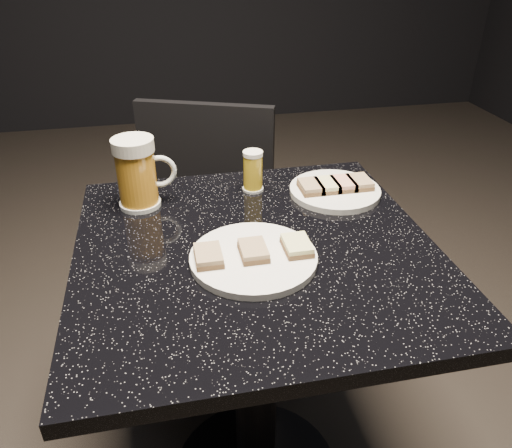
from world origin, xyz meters
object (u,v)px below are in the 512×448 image
Objects in this scene: plate_small at (335,191)px; beer_tumbler at (253,171)px; plate_large at (253,258)px; table at (256,338)px; beer_mug at (138,173)px; chair at (200,238)px.

beer_tumbler is at bearing 162.70° from plate_small.
plate_large is 0.32× the size of table.
beer_mug reaches higher than table.
beer_mug is (-0.22, 0.22, 0.32)m from table.
beer_tumbler is at bearing 80.06° from table.
chair is at bearing 58.70° from beer_mug.
plate_small is 0.45m from beer_mug.
beer_tumbler is at bearing 5.23° from beer_mug.
chair reaches higher than beer_tumbler.
beer_mug reaches higher than chair.
plate_large is at bearing -82.84° from chair.
table is 0.38m from beer_tumbler.
plate_small is 0.48m from chair.
chair is (-0.30, 0.26, -0.26)m from plate_small.
table is 7.65× the size of beer_tumbler.
beer_tumbler is (0.04, 0.24, 0.29)m from table.
chair is (-0.06, 0.50, -0.26)m from plate_large.
beer_tumbler is (0.06, 0.29, 0.04)m from plate_large.
chair is at bearing 120.09° from beer_tumbler.
beer_tumbler is at bearing 78.84° from plate_large.
plate_large is 0.25m from table.
plate_large is 0.34m from plate_small.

